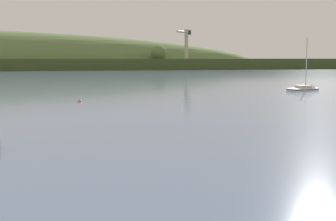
# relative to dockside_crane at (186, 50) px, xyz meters

# --- Properties ---
(dockside_crane) EXTENTS (11.93, 12.01, 22.14)m
(dockside_crane) POSITION_rel_dockside_crane_xyz_m (0.00, 0.00, 0.00)
(dockside_crane) COLOR #4C4C51
(dockside_crane) RESTS_ON ground
(sailboat_near_mooring) EXTENTS (7.26, 4.00, 11.48)m
(sailboat_near_mooring) POSITION_rel_dockside_crane_xyz_m (-35.99, -166.18, -10.72)
(sailboat_near_mooring) COLOR white
(sailboat_near_mooring) RESTS_ON ground
(mooring_buoy_foreground) EXTENTS (0.62, 0.62, 0.70)m
(mooring_buoy_foreground) POSITION_rel_dockside_crane_xyz_m (-80.40, -174.91, -10.87)
(mooring_buoy_foreground) COLOR #E06675
(mooring_buoy_foreground) RESTS_ON ground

